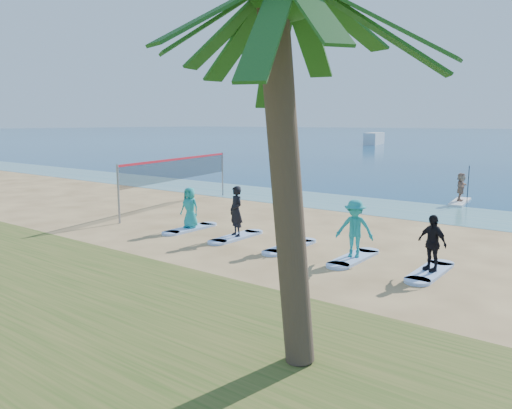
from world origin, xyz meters
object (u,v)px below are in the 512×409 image
Objects in this scene: student_2 at (290,222)px; student_3 at (355,229)px; student_1 at (236,211)px; surfboard_2 at (290,247)px; boat_offshore_a at (374,144)px; surfboard_4 at (430,272)px; student_0 at (190,208)px; student_4 at (432,243)px; paddleboard at (460,202)px; surfboard_0 at (190,229)px; surfboard_1 at (236,237)px; paddleboarder at (461,187)px; volleyball_net at (179,169)px; surfboard_3 at (354,258)px.

student_3 is (2.38, 0.00, 0.10)m from student_2.
surfboard_2 is (2.38, 0.00, -0.97)m from student_1.
boat_offshore_a is 3.89× the size of surfboard_4.
student_3 is at bearing 22.97° from student_1.
student_3 reaches higher than boat_offshore_a.
student_0 reaches higher than student_4.
paddleboard is 1.86× the size of student_0.
surfboard_0 is 1.37× the size of student_4.
student_3 is at bearing -158.07° from student_4.
student_0 is at bearing 180.00° from surfboard_2.
boat_offshore_a is 82.34m from surfboard_4.
student_3 is at bearing -78.62° from boat_offshore_a.
paddleboarder is at bearing 72.31° from surfboard_1.
student_3 is (4.77, 0.00, -0.03)m from student_1.
surfboard_3 is (11.38, -3.48, -1.86)m from volleyball_net.
volleyball_net is at bearing 140.52° from surfboard_0.
student_2 is at bearing 180.00° from surfboard_3.
student_4 is (4.77, 0.00, 0.85)m from surfboard_2.
student_3 is at bearing -94.02° from paddleboard.
paddleboard reaches higher than surfboard_0.
surfboard_0 is at bearing -122.61° from paddleboard.
student_4 is at bearing 22.56° from student_2.
surfboard_3 is 1.00× the size of surfboard_4.
paddleboard is at bearing 102.18° from surfboard_4.
surfboard_3 is at bearing 0.00° from surfboard_2.
student_2 is 0.72× the size of surfboard_3.
student_1 reaches higher than surfboard_3.
paddleboard reaches higher than surfboard_2.
surfboard_0 is 4.77m from surfboard_2.
student_1 reaches higher than student_2.
paddleboard is 14.93m from surfboard_0.
surfboard_0 is at bearing 180.00° from surfboard_3.
student_2 is (-1.88, -13.37, 0.03)m from paddleboarder.
paddleboard is 1.36× the size of surfboard_1.
surfboard_1 and surfboard_2 have the same top height.
volleyball_net is at bearing -85.59° from boat_offshore_a.
student_4 is (13.76, -3.48, -1.01)m from volleyball_net.
volleyball_net is at bearing -143.90° from paddleboard.
surfboard_4 is at bearing 0.00° from surfboard_3.
surfboard_2 is (8.99, -3.48, -1.86)m from volleyball_net.
paddleboard is 1.62× the size of student_1.
paddleboarder is at bearing 76.81° from student_3.
paddleboarder is at bearing 42.27° from volleyball_net.
surfboard_3 is 1.22× the size of student_3.
paddleboard is at bearing 124.11° from student_4.
volleyball_net reaches higher than surfboard_2.
boat_offshore_a is (-32.40, 61.03, -0.86)m from paddleboarder.
volleyball_net is 9.82m from surfboard_2.
surfboard_4 is (9.53, 0.00, 0.00)m from surfboard_0.
surfboard_4 is at bearing 22.56° from student_2.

